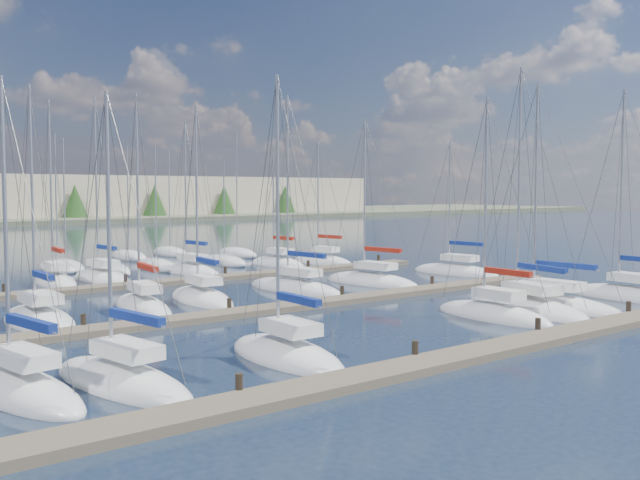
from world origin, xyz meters
TOP-DOWN VIEW (x-y plane):
  - ground at (0.00, 60.00)m, footprint 400.00×400.00m
  - dock_near at (0.00, 2.01)m, footprint 44.00×1.93m
  - dock_mid at (0.00, 16.01)m, footprint 44.00×1.93m
  - dock_far at (0.00, 30.01)m, footprint 44.00×1.93m
  - sailboat_p at (3.31, 35.18)m, footprint 2.89×7.67m
  - sailboat_k at (3.91, 21.65)m, footprint 3.13×9.22m
  - sailboat_h at (-13.03, 20.32)m, footprint 3.05×7.58m
  - sailboat_d at (6.11, 7.11)m, footprint 2.59×7.47m
  - sailboat_i at (-7.28, 20.73)m, footprint 3.21×7.96m
  - sailboat_q at (12.09, 35.51)m, footprint 2.77×7.12m
  - sailboat_r at (16.36, 34.46)m, footprint 2.93×7.56m
  - sailboat_n at (-7.49, 35.11)m, footprint 2.98×7.84m
  - sailboat_g at (18.16, 6.23)m, footprint 3.12×8.24m
  - sailboat_m at (19.66, 21.49)m, footprint 3.23×8.23m
  - sailboat_c at (-7.68, 6.39)m, footprint 2.94×7.14m
  - sailboat_a at (-17.44, 7.69)m, footprint 3.51×7.90m
  - sailboat_f at (11.41, 7.55)m, footprint 3.01×9.65m
  - sailboat_j at (-3.09, 21.64)m, footprint 3.33×7.57m
  - sailboat_b at (-14.37, 6.66)m, footprint 3.50×7.91m
  - sailboat_o at (-4.09, 35.11)m, footprint 3.05×7.73m
  - sailboat_l at (10.38, 21.26)m, footprint 3.78×8.54m
  - sailboat_e at (9.36, 7.39)m, footprint 4.71×9.42m
  - distant_boats at (-4.34, 43.76)m, footprint 36.93×20.75m

SIDE VIEW (x-z plane):
  - ground at x=0.00m, z-range 0.00..0.00m
  - dock_near at x=0.00m, z-range -0.40..0.70m
  - dock_mid at x=0.00m, z-range -0.40..0.70m
  - dock_far at x=0.00m, z-range -0.40..0.70m
  - sailboat_b at x=-14.37m, z-range -5.22..5.57m
  - sailboat_q at x=12.09m, z-range -5.07..5.42m
  - sailboat_l at x=10.38m, z-range -6.10..6.45m
  - sailboat_m at x=19.66m, z-range -5.49..5.85m
  - sailboat_f at x=11.41m, z-range -6.59..6.95m
  - sailboat_h at x=-13.03m, z-range -6.20..6.55m
  - sailboat_e at x=9.36m, z-range -6.92..7.28m
  - sailboat_a at x=-17.44m, z-range -5.39..5.75m
  - sailboat_c at x=-7.68m, z-range -5.80..6.16m
  - sailboat_g at x=18.16m, z-range -6.62..6.99m
  - sailboat_j at x=-3.09m, z-range -6.07..6.44m
  - sailboat_p at x=3.31m, z-range -6.29..6.66m
  - sailboat_k at x=3.91m, z-range -6.67..7.05m
  - sailboat_d at x=6.11m, z-range -5.96..6.34m
  - sailboat_o at x=-4.09m, z-range -6.97..7.35m
  - sailboat_r at x=16.36m, z-range -5.96..6.34m
  - sailboat_i at x=-7.28m, z-range -6.21..6.60m
  - sailboat_n at x=-7.49m, z-range -6.76..7.15m
  - distant_boats at x=-4.34m, z-range -6.36..6.94m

